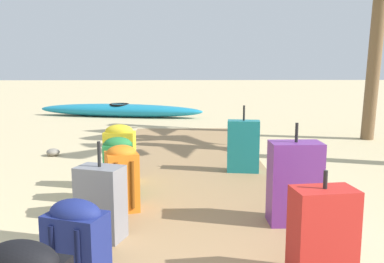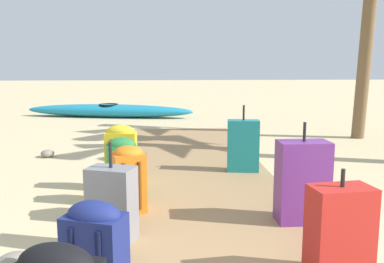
{
  "view_description": "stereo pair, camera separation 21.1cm",
  "coord_description": "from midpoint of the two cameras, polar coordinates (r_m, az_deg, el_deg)",
  "views": [
    {
      "loc": [
        -0.08,
        -0.79,
        1.33
      ],
      "look_at": [
        0.04,
        4.02,
        0.55
      ],
      "focal_mm": 39.64,
      "sensor_mm": 36.0,
      "label": 1
    },
    {
      "loc": [
        -0.29,
        -0.78,
        1.33
      ],
      "look_at": [
        0.04,
        4.02,
        0.55
      ],
      "focal_mm": 39.64,
      "sensor_mm": 36.0,
      "label": 2
    }
  ],
  "objects": [
    {
      "name": "rock_left_far",
      "position": [
        6.43,
        -17.3,
        -2.68
      ],
      "size": [
        0.2,
        0.21,
        0.11
      ],
      "primitive_type": "ellipsoid",
      "rotation": [
        0.0,
        0.0,
        0.05
      ],
      "color": "gray",
      "rests_on": "ground"
    },
    {
      "name": "backpack_yellow",
      "position": [
        4.52,
        -8.38,
        -2.72
      ],
      "size": [
        0.33,
        0.22,
        0.61
      ],
      "color": "gold",
      "rests_on": "boardwalk"
    },
    {
      "name": "backpack_orange",
      "position": [
        3.64,
        -7.75,
        -6.02
      ],
      "size": [
        0.32,
        0.31,
        0.57
      ],
      "color": "orange",
      "rests_on": "boardwalk"
    },
    {
      "name": "backpack_green",
      "position": [
        4.08,
        -8.44,
        -4.44
      ],
      "size": [
        0.3,
        0.24,
        0.56
      ],
      "color": "#237538",
      "rests_on": "boardwalk"
    },
    {
      "name": "suitcase_red",
      "position": [
        2.63,
        19.43,
        -13.06
      ],
      "size": [
        0.38,
        0.26,
        0.66
      ],
      "color": "red",
      "rests_on": "boardwalk"
    },
    {
      "name": "ground_plane",
      "position": [
        3.94,
        1.4,
        -10.5
      ],
      "size": [
        60.0,
        60.0,
        0.0
      ],
      "primitive_type": "plane",
      "color": "#CCB789"
    },
    {
      "name": "backpack_navy",
      "position": [
        2.54,
        -12.98,
        -13.95
      ],
      "size": [
        0.39,
        0.32,
        0.49
      ],
      "color": "navy",
      "rests_on": "boardwalk"
    },
    {
      "name": "kayak",
      "position": [
        10.75,
        -9.18,
        2.84
      ],
      "size": [
        4.27,
        1.48,
        0.33
      ],
      "color": "teal",
      "rests_on": "ground"
    },
    {
      "name": "suitcase_purple",
      "position": [
        3.44,
        15.36,
        -6.71
      ],
      "size": [
        0.4,
        0.24,
        0.8
      ],
      "color": "#6B2D84",
      "rests_on": "boardwalk"
    },
    {
      "name": "boardwalk",
      "position": [
        4.63,
        0.96,
        -6.98
      ],
      "size": [
        1.86,
        7.31,
        0.08
      ],
      "primitive_type": "cube",
      "color": "#9E7A51",
      "rests_on": "ground"
    },
    {
      "name": "suitcase_teal",
      "position": [
        4.94,
        8.14,
        -1.97
      ],
      "size": [
        0.39,
        0.23,
        0.77
      ],
      "color": "#197A7F",
      "rests_on": "boardwalk"
    },
    {
      "name": "suitcase_grey",
      "position": [
        3.1,
        -10.25,
        -9.43
      ],
      "size": [
        0.37,
        0.3,
        0.71
      ],
      "color": "slate",
      "rests_on": "boardwalk"
    },
    {
      "name": "rock_left_near",
      "position": [
        3.1,
        -22.19,
        -15.63
      ],
      "size": [
        0.28,
        0.28,
        0.12
      ],
      "primitive_type": "ellipsoid",
      "rotation": [
        0.0,
        0.0,
        2.96
      ],
      "color": "gray",
      "rests_on": "ground"
    }
  ]
}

